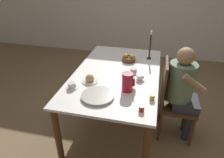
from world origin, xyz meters
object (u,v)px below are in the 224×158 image
object	(u,v)px
wine_glass_water	(133,73)
candlestick_tall	(150,48)
chair_person_side	(172,99)
person_seated	(183,88)
serving_tray	(98,96)
teacup_across	(140,78)
fruit_bowl	(129,59)
jam_jar_amber	(142,108)
bread_plate	(90,79)
jam_jar_red	(152,97)
teacup_near_person	(72,86)
red_pitcher	(127,82)

from	to	relation	value
wine_glass_water	candlestick_tall	distance (m)	0.75
chair_person_side	person_seated	size ratio (longest dim) A/B	0.84
serving_tray	candlestick_tall	distance (m)	1.18
teacup_across	fruit_bowl	distance (m)	0.53
fruit_bowl	candlestick_tall	distance (m)	0.33
wine_glass_water	jam_jar_amber	size ratio (longest dim) A/B	3.31
wine_glass_water	bread_plate	xyz separation A→B (m)	(-0.48, -0.06, -0.11)
person_seated	jam_jar_red	size ratio (longest dim) A/B	20.31
candlestick_tall	jam_jar_amber	bearing A→B (deg)	-89.20
bread_plate	candlestick_tall	distance (m)	1.02
serving_tray	fruit_bowl	bearing A→B (deg)	79.79
teacup_near_person	fruit_bowl	xyz separation A→B (m)	(0.49, 0.84, 0.01)
serving_tray	chair_person_side	bearing A→B (deg)	32.00
jam_jar_red	teacup_across	bearing A→B (deg)	114.02
chair_person_side	fruit_bowl	xyz separation A→B (m)	(-0.60, 0.45, 0.28)
teacup_near_person	person_seated	bearing A→B (deg)	17.73
serving_tray	fruit_bowl	size ratio (longest dim) A/B	1.85
chair_person_side	candlestick_tall	xyz separation A→B (m)	(-0.34, 0.60, 0.40)
teacup_across	red_pitcher	bearing A→B (deg)	-112.35
red_pitcher	teacup_near_person	world-z (taller)	red_pitcher
person_seated	teacup_near_person	distance (m)	1.25
fruit_bowl	candlestick_tall	bearing A→B (deg)	28.76
person_seated	jam_jar_amber	bearing A→B (deg)	-34.68
jam_jar_red	candlestick_tall	bearing A→B (deg)	95.74
teacup_near_person	fruit_bowl	size ratio (longest dim) A/B	0.72
person_seated	wine_glass_water	world-z (taller)	person_seated
fruit_bowl	chair_person_side	bearing A→B (deg)	-36.81
red_pitcher	jam_jar_amber	world-z (taller)	red_pitcher
red_pitcher	wine_glass_water	size ratio (longest dim) A/B	1.07
teacup_across	jam_jar_amber	xyz separation A→B (m)	(0.08, -0.57, 0.00)
red_pitcher	jam_jar_red	bearing A→B (deg)	-22.72
jam_jar_red	fruit_bowl	world-z (taller)	fruit_bowl
jam_jar_amber	fruit_bowl	size ratio (longest dim) A/B	0.32
wine_glass_water	teacup_near_person	world-z (taller)	wine_glass_water
person_seated	candlestick_tall	bearing A→B (deg)	-144.34
chair_person_side	candlestick_tall	distance (m)	0.80
teacup_near_person	bread_plate	world-z (taller)	bread_plate
wine_glass_water	fruit_bowl	distance (m)	0.62
person_seated	bread_plate	size ratio (longest dim) A/B	6.19
teacup_across	teacup_near_person	bearing A→B (deg)	-153.51
red_pitcher	fruit_bowl	world-z (taller)	red_pitcher
person_seated	teacup_across	bearing A→B (deg)	-86.08
red_pitcher	chair_person_side	bearing A→B (deg)	30.07
teacup_near_person	teacup_across	xyz separation A→B (m)	(0.70, 0.35, 0.00)
teacup_across	jam_jar_red	world-z (taller)	teacup_across
person_seated	red_pitcher	world-z (taller)	person_seated
red_pitcher	fruit_bowl	distance (m)	0.75
bread_plate	candlestick_tall	world-z (taller)	candlestick_tall
serving_tray	red_pitcher	bearing A→B (deg)	35.42
red_pitcher	jam_jar_amber	xyz separation A→B (m)	(0.18, -0.31, -0.07)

